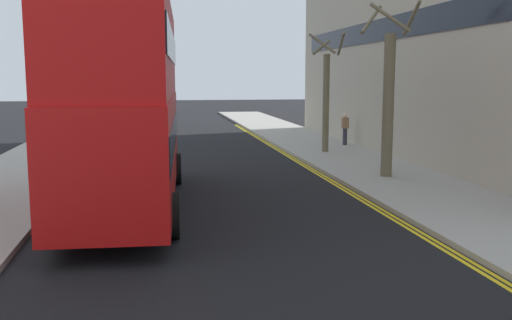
# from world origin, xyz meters

# --- Properties ---
(sidewalk_right) EXTENTS (4.00, 80.00, 0.14)m
(sidewalk_right) POSITION_xyz_m (6.50, 16.00, 0.07)
(sidewalk_right) COLOR #9E9991
(sidewalk_right) RESTS_ON ground
(kerb_line_outer) EXTENTS (0.10, 56.00, 0.01)m
(kerb_line_outer) POSITION_xyz_m (4.40, 14.00, 0.00)
(kerb_line_outer) COLOR yellow
(kerb_line_outer) RESTS_ON ground
(kerb_line_inner) EXTENTS (0.10, 56.00, 0.01)m
(kerb_line_inner) POSITION_xyz_m (4.24, 14.00, 0.00)
(kerb_line_inner) COLOR yellow
(kerb_line_inner) RESTS_ON ground
(double_decker_bus_away) EXTENTS (3.17, 10.91, 5.64)m
(double_decker_bus_away) POSITION_xyz_m (-2.38, 14.91, 3.03)
(double_decker_bus_away) COLOR #B20F0F
(double_decker_bus_away) RESTS_ON ground
(pedestrian_far) EXTENTS (0.34, 0.22, 1.62)m
(pedestrian_far) POSITION_xyz_m (7.86, 26.92, 0.99)
(pedestrian_far) COLOR #2D2D38
(pedestrian_far) RESTS_ON sidewalk_right
(street_tree_near) EXTENTS (1.72, 1.57, 5.43)m
(street_tree_near) POSITION_xyz_m (6.15, 24.63, 2.72)
(street_tree_near) COLOR #6B6047
(street_tree_near) RESTS_ON sidewalk_right
(street_tree_mid) EXTENTS (1.91, 2.02, 5.95)m
(street_tree_mid) POSITION_xyz_m (6.29, 17.71, 2.86)
(street_tree_mid) COLOR #6B6047
(street_tree_mid) RESTS_ON sidewalk_right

